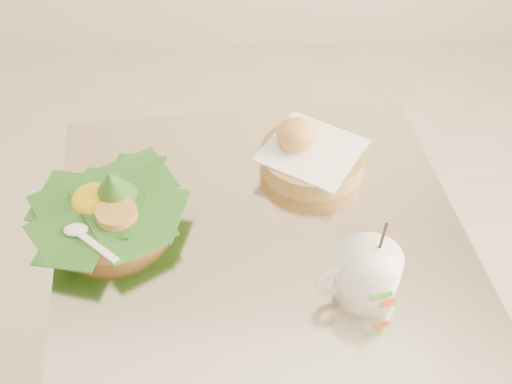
{
  "coord_description": "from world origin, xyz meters",
  "views": [
    {
      "loc": [
        0.17,
        -0.78,
        1.57
      ],
      "look_at": [
        0.19,
        -0.01,
        0.82
      ],
      "focal_mm": 45.0,
      "sensor_mm": 36.0,
      "label": 1
    }
  ],
  "objects_px": {
    "cafe_table": "(260,305)",
    "coffee_mug": "(366,273)",
    "bread_basket": "(309,154)",
    "rice_basket": "(109,206)"
  },
  "relations": [
    {
      "from": "cafe_table",
      "to": "coffee_mug",
      "type": "distance_m",
      "value": 0.34
    },
    {
      "from": "coffee_mug",
      "to": "rice_basket",
      "type": "bearing_deg",
      "value": 158.58
    },
    {
      "from": "cafe_table",
      "to": "bread_basket",
      "type": "distance_m",
      "value": 0.31
    },
    {
      "from": "bread_basket",
      "to": "coffee_mug",
      "type": "bearing_deg",
      "value": -78.23
    },
    {
      "from": "cafe_table",
      "to": "rice_basket",
      "type": "relative_size",
      "value": 2.97
    },
    {
      "from": "cafe_table",
      "to": "coffee_mug",
      "type": "xyz_separation_m",
      "value": [
        0.16,
        -0.14,
        0.27
      ]
    },
    {
      "from": "bread_basket",
      "to": "cafe_table",
      "type": "bearing_deg",
      "value": -120.24
    },
    {
      "from": "cafe_table",
      "to": "rice_basket",
      "type": "distance_m",
      "value": 0.37
    },
    {
      "from": "rice_basket",
      "to": "coffee_mug",
      "type": "bearing_deg",
      "value": -21.42
    },
    {
      "from": "bread_basket",
      "to": "coffee_mug",
      "type": "relative_size",
      "value": 1.34
    }
  ]
}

